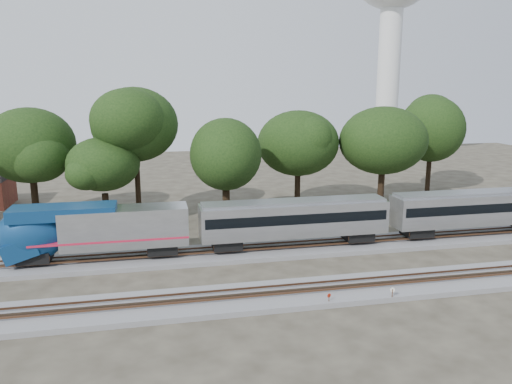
# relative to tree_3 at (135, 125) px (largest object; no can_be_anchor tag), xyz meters

# --- Properties ---
(ground) EXTENTS (160.00, 160.00, 0.00)m
(ground) POSITION_rel_tree_3_xyz_m (12.50, -20.26, -10.99)
(ground) COLOR #383328
(ground) RESTS_ON ground
(track_far) EXTENTS (160.00, 5.00, 0.73)m
(track_far) POSITION_rel_tree_3_xyz_m (12.50, -14.26, -10.79)
(track_far) COLOR slate
(track_far) RESTS_ON ground
(track_near) EXTENTS (160.00, 5.00, 0.73)m
(track_near) POSITION_rel_tree_3_xyz_m (12.50, -24.26, -10.79)
(track_near) COLOR slate
(track_near) RESTS_ON ground
(switch_stand_red) EXTENTS (0.30, 0.14, 0.99)m
(switch_stand_red) POSITION_rel_tree_3_xyz_m (13.53, -26.39, -10.36)
(switch_stand_red) COLOR #512D19
(switch_stand_red) RESTS_ON ground
(switch_stand_white) EXTENTS (0.35, 0.16, 1.13)m
(switch_stand_white) POSITION_rel_tree_3_xyz_m (18.25, -26.65, -10.27)
(switch_stand_white) COLOR #512D19
(switch_stand_white) RESTS_ON ground
(switch_lever) EXTENTS (0.50, 0.30, 0.30)m
(switch_lever) POSITION_rel_tree_3_xyz_m (18.42, -26.31, -10.84)
(switch_lever) COLOR #512D19
(switch_lever) RESTS_ON ground
(tree_1) EXTENTS (8.90, 8.90, 12.54)m
(tree_1) POSITION_rel_tree_3_xyz_m (-11.52, 1.87, -2.25)
(tree_1) COLOR black
(tree_1) RESTS_ON ground
(tree_2) EXTENTS (7.14, 7.14, 10.07)m
(tree_2) POSITION_rel_tree_3_xyz_m (-3.43, -2.35, -3.99)
(tree_2) COLOR black
(tree_2) RESTS_ON ground
(tree_3) EXTENTS (11.18, 11.18, 15.76)m
(tree_3) POSITION_rel_tree_3_xyz_m (0.00, 0.00, 0.00)
(tree_3) COLOR black
(tree_3) RESTS_ON ground
(tree_4) EXTENTS (8.08, 8.08, 11.40)m
(tree_4) POSITION_rel_tree_3_xyz_m (9.58, -4.07, -3.06)
(tree_4) COLOR black
(tree_4) RESTS_ON ground
(tree_5) EXTENTS (8.39, 8.39, 11.83)m
(tree_5) POSITION_rel_tree_3_xyz_m (19.53, 1.70, -2.75)
(tree_5) COLOR black
(tree_5) RESTS_ON ground
(tree_6) EXTENTS (8.68, 8.68, 12.23)m
(tree_6) POSITION_rel_tree_3_xyz_m (30.05, -0.05, -2.47)
(tree_6) COLOR black
(tree_6) RESTS_ON ground
(tree_7) EXTENTS (9.33, 9.33, 13.15)m
(tree_7) POSITION_rel_tree_3_xyz_m (40.61, 6.62, -1.83)
(tree_7) COLOR black
(tree_7) RESTS_ON ground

